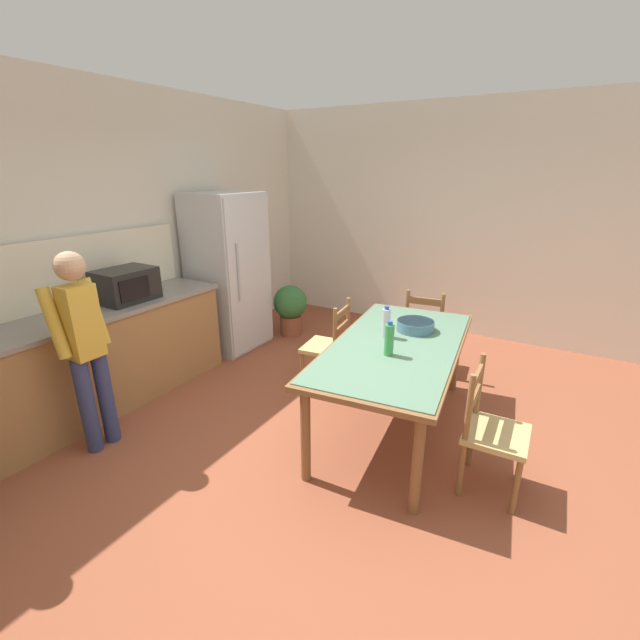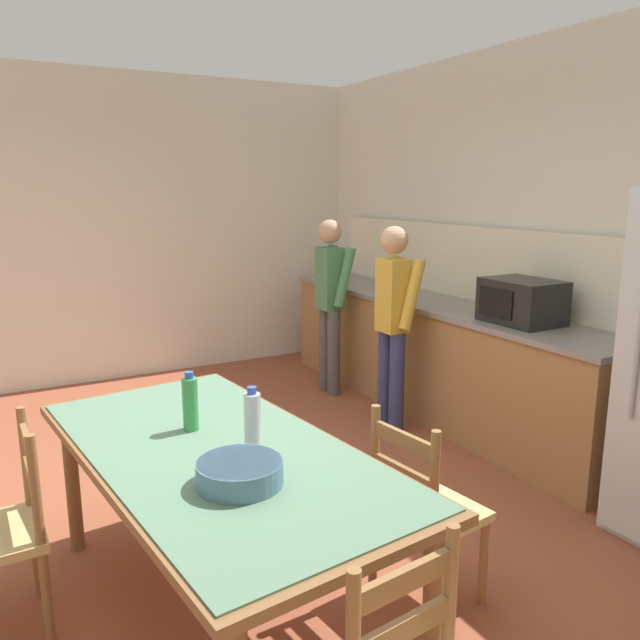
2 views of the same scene
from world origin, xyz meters
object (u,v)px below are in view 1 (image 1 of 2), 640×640
refrigerator (228,273)px  potted_plant (290,307)px  bottle_near_centre (389,339)px  person_at_counter (84,343)px  serving_bowl (415,325)px  chair_side_far_right (329,346)px  dining_table (396,352)px  chair_side_near_left (491,431)px  microwave (126,285)px  bottle_off_centre (386,323)px  chair_head_end (425,330)px

refrigerator → potted_plant: (0.66, -0.43, -0.54)m
bottle_near_centre → person_at_counter: bearing=121.1°
serving_bowl → chair_side_far_right: chair_side_far_right is taller
dining_table → serving_bowl: (0.35, -0.03, 0.13)m
bottle_near_centre → person_at_counter: 2.26m
chair_side_near_left → microwave: bearing=93.7°
refrigerator → chair_side_near_left: 3.44m
microwave → dining_table: microwave is taller
bottle_off_centre → chair_side_near_left: size_ratio=0.30×
serving_bowl → chair_side_near_left: size_ratio=0.35×
refrigerator → bottle_off_centre: size_ratio=6.86×
bottle_near_centre → chair_side_near_left: bottle_near_centre is taller
refrigerator → person_at_counter: 2.18m
microwave → chair_side_far_right: bearing=-57.9°
chair_side_far_right → bottle_off_centre: bearing=61.3°
refrigerator → microwave: size_ratio=3.70×
bottle_near_centre → chair_head_end: (1.52, 0.17, -0.46)m
bottle_near_centre → potted_plant: 2.63m
bottle_near_centre → serving_bowl: (0.60, -0.01, -0.07)m
refrigerator → chair_head_end: refrigerator is taller
refrigerator → chair_side_near_left: bearing=-108.1°
microwave → chair_head_end: (1.92, -2.28, -0.64)m
serving_bowl → potted_plant: bearing=63.2°
bottle_off_centre → chair_side_near_left: bearing=-114.5°
microwave → chair_side_far_right: microwave is taller
bottle_off_centre → potted_plant: bottle_off_centre is taller
serving_bowl → dining_table: bearing=174.6°
dining_table → bottle_off_centre: bearing=57.3°
bottle_off_centre → serving_bowl: bottle_off_centre is taller
serving_bowl → chair_head_end: bearing=11.0°
person_at_counter → chair_side_far_right: bearing=-121.5°
person_at_counter → potted_plant: size_ratio=2.35×
serving_bowl → potted_plant: size_ratio=0.48×
chair_side_near_left → person_at_counter: person_at_counter is taller
bottle_near_centre → bottle_off_centre: same height
refrigerator → chair_side_far_right: refrigerator is taller
serving_bowl → chair_side_near_left: bearing=-131.7°
chair_head_end → dining_table: bearing=89.8°
bottle_off_centre → chair_head_end: 1.28m
serving_bowl → chair_side_far_right: 0.94m
bottle_near_centre → dining_table: bearing=6.5°
person_at_counter → potted_plant: (2.79, 0.07, -0.50)m
chair_head_end → chair_side_far_right: 1.14m
dining_table → serving_bowl: size_ratio=6.50×
bottle_near_centre → chair_head_end: bearing=6.5°
chair_side_far_right → potted_plant: 1.54m
dining_table → person_at_counter: 2.38m
dining_table → person_at_counter: (-1.41, 1.91, 0.18)m
bottle_near_centre → chair_side_near_left: 0.93m
microwave → person_at_counter: (-0.76, -0.52, -0.20)m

